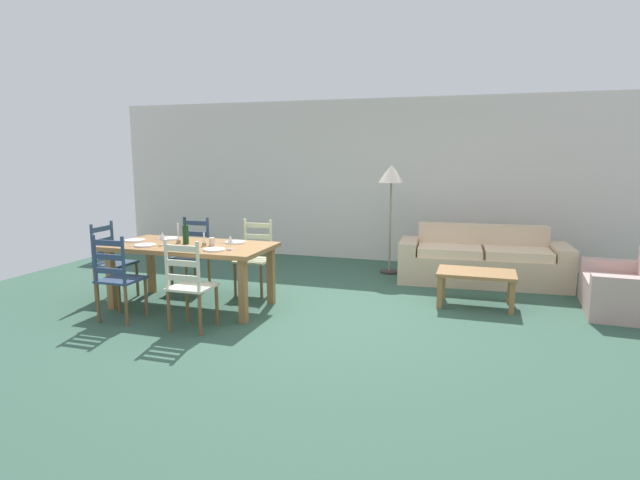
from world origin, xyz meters
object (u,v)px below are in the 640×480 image
object	(u,v)px
dining_table	(191,252)
dining_chair_near_right	(189,285)
dining_chair_near_left	(118,278)
coffee_cup_primary	(212,242)
coffee_table	(476,277)
wine_bottle	(186,234)
standing_lamp	(391,180)
dining_chair_far_left	(192,254)
wine_glass_near_right	(230,240)
couch	(482,262)
dining_chair_far_right	(255,257)
armchair_upholstered	(629,291)
dining_chair_head_west	(112,261)
wine_glass_near_left	(162,236)

from	to	relation	value
dining_table	dining_chair_near_right	size ratio (longest dim) A/B	1.98
dining_chair_near_left	coffee_cup_primary	distance (m)	1.09
dining_chair_near_right	coffee_cup_primary	bearing A→B (deg)	101.99
coffee_cup_primary	coffee_table	world-z (taller)	coffee_cup_primary
wine_bottle	standing_lamp	xyz separation A→B (m)	(2.00, 2.43, 0.54)
dining_chair_far_left	wine_glass_near_right	size ratio (longest dim) A/B	5.96
wine_bottle	dining_chair_near_left	bearing A→B (deg)	-118.77
couch	dining_table	bearing A→B (deg)	-145.44
dining_chair_far_right	armchair_upholstered	xyz separation A→B (m)	(4.43, 0.53, -0.23)
dining_chair_head_west	coffee_cup_primary	xyz separation A→B (m)	(1.41, 0.02, 0.32)
dining_table	coffee_table	xyz separation A→B (m)	(3.22, 1.04, -0.31)
dining_chair_near_right	dining_chair_head_west	xyz separation A→B (m)	(-1.58, 0.75, 0.00)
coffee_cup_primary	armchair_upholstered	size ratio (longest dim) A/B	0.07
wine_glass_near_left	wine_glass_near_right	size ratio (longest dim) A/B	1.00
dining_table	dining_chair_near_right	xyz separation A→B (m)	(0.44, -0.76, -0.19)
dining_chair_far_right	dining_chair_head_west	distance (m)	1.78
couch	coffee_table	world-z (taller)	couch
dining_table	wine_glass_near_left	bearing A→B (deg)	-154.17
wine_glass_near_right	coffee_cup_primary	bearing A→B (deg)	153.85
dining_chair_head_west	wine_bottle	bearing A→B (deg)	0.81
coffee_cup_primary	armchair_upholstered	world-z (taller)	coffee_cup_primary
dining_table	wine_bottle	world-z (taller)	wine_bottle
dining_chair_near_right	wine_glass_near_left	bearing A→B (deg)	139.58
dining_chair_far_left	coffee_cup_primary	xyz separation A→B (m)	(0.71, -0.71, 0.32)
dining_chair_head_west	coffee_cup_primary	world-z (taller)	dining_chair_head_west
dining_chair_far_right	coffee_cup_primary	world-z (taller)	dining_chair_far_right
dining_chair_head_west	coffee_table	world-z (taller)	dining_chair_head_west
dining_chair_near_right	couch	distance (m)	4.15
wine_glass_near_left	couch	xyz separation A→B (m)	(3.57, 2.40, -0.57)
dining_chair_near_left	coffee_table	size ratio (longest dim) A/B	1.07
dining_chair_far_right	couch	world-z (taller)	dining_chair_far_right
dining_table	dining_chair_far_left	distance (m)	0.86
dining_chair_near_left	couch	world-z (taller)	dining_chair_near_left
coffee_cup_primary	coffee_table	distance (m)	3.15
dining_chair_near_right	wine_glass_near_left	xyz separation A→B (m)	(-0.73, 0.62, 0.38)
dining_chair_head_west	coffee_cup_primary	distance (m)	1.45
coffee_cup_primary	armchair_upholstered	bearing A→B (deg)	15.38
wine_bottle	coffee_table	bearing A→B (deg)	17.40
dining_chair_far_left	couch	distance (m)	4.02
dining_chair_near_left	dining_chair_near_right	bearing A→B (deg)	-2.42
dining_chair_head_west	dining_chair_far_right	bearing A→B (deg)	25.27
dining_chair_far_right	wine_glass_near_right	bearing A→B (deg)	-82.06
dining_chair_far_left	dining_chair_head_west	xyz separation A→B (m)	(-0.70, -0.73, 0.00)
dining_chair_far_left	wine_glass_near_left	xyz separation A→B (m)	(0.15, -0.86, 0.38)
dining_table	standing_lamp	xyz separation A→B (m)	(1.93, 2.44, 0.75)
dining_chair_near_left	wine_glass_near_left	world-z (taller)	dining_chair_near_left
dining_chair_near_right	coffee_table	world-z (taller)	dining_chair_near_right
dining_chair_head_west	coffee_cup_primary	bearing A→B (deg)	0.80
dining_chair_far_left	dining_table	bearing A→B (deg)	-58.75
wine_glass_near_left	coffee_table	distance (m)	3.74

